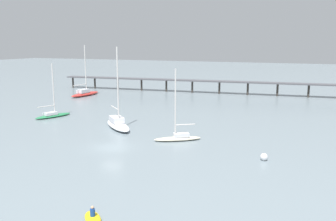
% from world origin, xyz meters
% --- Properties ---
extents(ground_plane, '(400.00, 400.00, 0.00)m').
position_xyz_m(ground_plane, '(0.00, 0.00, 0.00)').
color(ground_plane, gray).
extents(pier, '(86.07, 11.93, 6.36)m').
position_xyz_m(pier, '(13.47, 52.46, 3.59)').
color(pier, '#4C4C51').
rests_on(pier, ground_plane).
extents(sailboat_cream, '(6.11, 4.78, 9.45)m').
position_xyz_m(sailboat_cream, '(6.40, 6.22, 0.60)').
color(sailboat_cream, beige).
rests_on(sailboat_cream, ground_plane).
extents(sailboat_green, '(3.88, 6.88, 9.27)m').
position_xyz_m(sailboat_green, '(-19.08, 11.65, 0.55)').
color(sailboat_green, '#287F4C').
rests_on(sailboat_green, ground_plane).
extents(sailboat_white, '(7.74, 7.36, 12.14)m').
position_xyz_m(sailboat_white, '(-4.52, 9.12, 0.74)').
color(sailboat_white, white).
rests_on(sailboat_white, ground_plane).
extents(sailboat_red, '(3.10, 9.52, 12.15)m').
position_xyz_m(sailboat_red, '(-29.07, 34.67, 0.74)').
color(sailboat_red, red).
rests_on(sailboat_red, ground_plane).
extents(dinghy_yellow, '(2.48, 2.45, 1.14)m').
position_xyz_m(dinghy_yellow, '(8.54, -16.20, 0.22)').
color(dinghy_yellow, yellow).
rests_on(dinghy_yellow, ground_plane).
extents(mooring_buoy_inner, '(0.82, 0.82, 0.82)m').
position_xyz_m(mooring_buoy_inner, '(18.02, 2.34, 0.41)').
color(mooring_buoy_inner, silver).
rests_on(mooring_buoy_inner, ground_plane).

